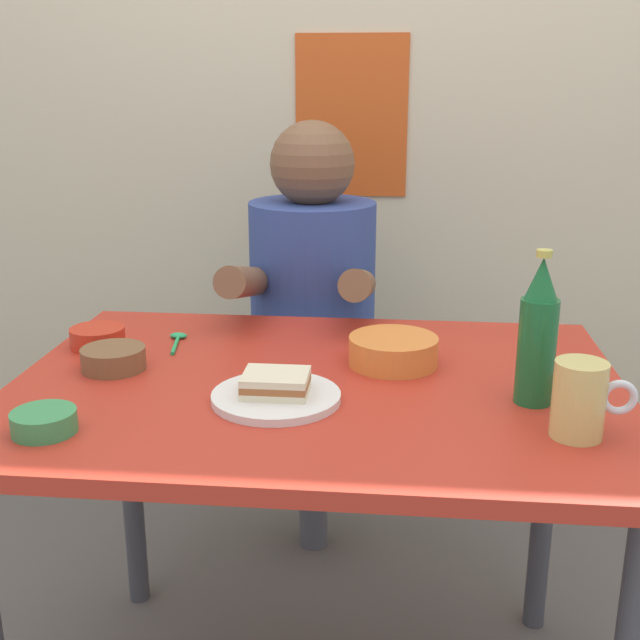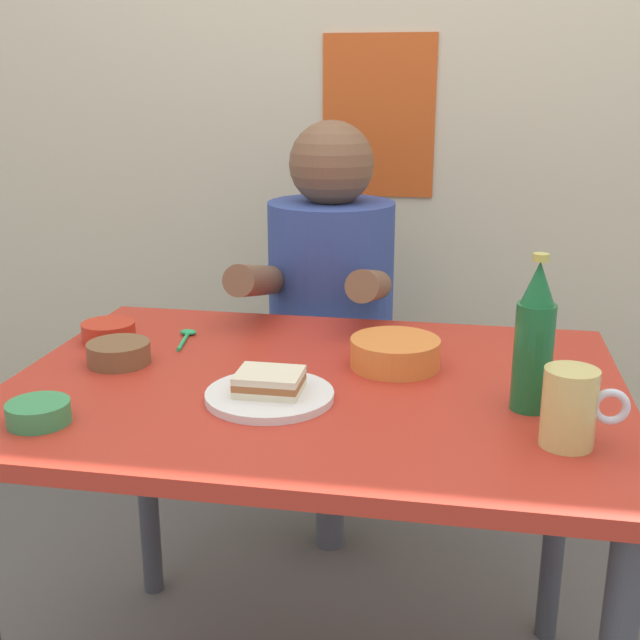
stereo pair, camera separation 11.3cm
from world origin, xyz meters
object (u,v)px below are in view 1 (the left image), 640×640
(person_seated, at_px, (312,283))
(plate_orange, at_px, (276,397))
(sandwich, at_px, (276,383))
(beer_mug, at_px, (581,400))
(dining_table, at_px, (317,428))
(stool, at_px, (313,431))
(beer_bottle, at_px, (538,335))
(condiment_bowl_brown, at_px, (113,357))

(person_seated, height_order, plate_orange, person_seated)
(person_seated, xyz_separation_m, sandwich, (0.02, -0.72, 0.01))
(person_seated, bearing_deg, beer_mug, -58.45)
(dining_table, relative_size, stool, 2.44)
(sandwich, bearing_deg, beer_mug, -10.82)
(stool, xyz_separation_m, plate_orange, (0.02, -0.73, 0.40))
(plate_orange, bearing_deg, dining_table, 59.13)
(sandwich, relative_size, beer_bottle, 0.42)
(stool, bearing_deg, plate_orange, -88.56)
(sandwich, height_order, condiment_bowl_brown, sandwich)
(plate_orange, bearing_deg, sandwich, 0.00)
(stool, distance_m, sandwich, 0.84)
(stool, bearing_deg, beer_mug, -58.80)
(dining_table, relative_size, beer_mug, 8.73)
(beer_bottle, relative_size, condiment_bowl_brown, 2.18)
(beer_bottle, bearing_deg, person_seated, 123.50)
(stool, height_order, sandwich, sandwich)
(person_seated, xyz_separation_m, condiment_bowl_brown, (-0.31, -0.60, -0.00))
(person_seated, bearing_deg, dining_table, -82.82)
(person_seated, height_order, sandwich, person_seated)
(dining_table, height_order, beer_mug, beer_mug)
(person_seated, bearing_deg, sandwich, -88.54)
(beer_bottle, height_order, condiment_bowl_brown, beer_bottle)
(person_seated, relative_size, beer_bottle, 2.75)
(beer_bottle, bearing_deg, dining_table, 170.70)
(beer_mug, bearing_deg, condiment_bowl_brown, 165.15)
(stool, distance_m, plate_orange, 0.83)
(beer_bottle, distance_m, condiment_bowl_brown, 0.77)
(plate_orange, height_order, beer_mug, beer_mug)
(dining_table, bearing_deg, beer_mug, -24.53)
(plate_orange, relative_size, beer_mug, 1.75)
(stool, xyz_separation_m, beer_mug, (0.50, -0.82, 0.45))
(stool, height_order, plate_orange, plate_orange)
(person_seated, xyz_separation_m, beer_mug, (0.50, -0.81, 0.03))
(sandwich, xyz_separation_m, beer_mug, (0.48, -0.09, 0.03))
(person_seated, bearing_deg, condiment_bowl_brown, -117.37)
(sandwich, height_order, beer_mug, beer_mug)
(dining_table, relative_size, plate_orange, 5.00)
(dining_table, bearing_deg, stool, 97.05)
(plate_orange, distance_m, condiment_bowl_brown, 0.35)
(sandwich, xyz_separation_m, condiment_bowl_brown, (-0.33, 0.12, -0.01))
(dining_table, xyz_separation_m, person_seated, (-0.08, 0.62, 0.12))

